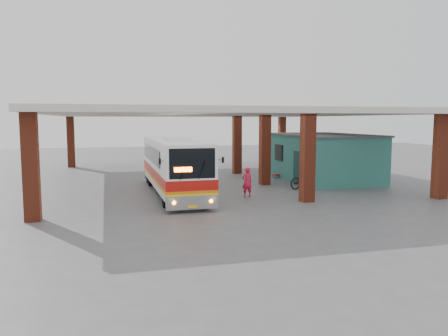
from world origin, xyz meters
TOP-DOWN VIEW (x-y plane):
  - ground at (0.00, 0.00)m, footprint 90.00×90.00m
  - brick_columns at (1.43, 5.00)m, footprint 20.10×21.60m
  - canopy_roof at (0.50, 6.50)m, footprint 21.00×23.00m
  - shop_building at (7.49, 4.00)m, footprint 5.20×8.20m
  - coach_bus at (-3.04, 1.06)m, footprint 2.33×10.95m
  - motorcycle at (4.70, 0.76)m, footprint 2.27×1.26m
  - pedestrian at (0.52, -1.01)m, footprint 0.60×0.42m
  - red_chair at (4.98, 5.58)m, footprint 0.53×0.53m

SIDE VIEW (x-z plane):
  - ground at x=0.00m, z-range 0.00..0.00m
  - red_chair at x=4.98m, z-range -0.04..0.86m
  - motorcycle at x=4.70m, z-range 0.00..1.13m
  - pedestrian at x=0.52m, z-range 0.00..1.57m
  - shop_building at x=7.49m, z-range 0.01..3.12m
  - coach_bus at x=-3.04m, z-range -0.01..3.17m
  - brick_columns at x=1.43m, z-range 0.00..4.35m
  - canopy_roof at x=0.50m, z-range 4.35..4.65m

